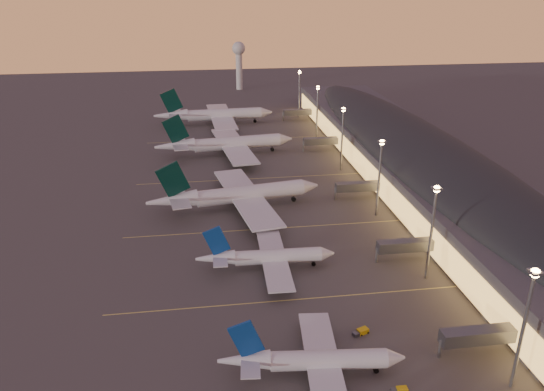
{
  "coord_description": "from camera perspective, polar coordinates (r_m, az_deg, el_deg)",
  "views": [
    {
      "loc": [
        -20.77,
        -112.62,
        72.45
      ],
      "look_at": [
        2.0,
        45.0,
        7.0
      ],
      "focal_mm": 35.0,
      "sensor_mm": 36.0,
      "label": 1
    }
  ],
  "objects": [
    {
      "name": "airliner_narrow_south",
      "position": [
        108.44,
        4.36,
        -17.28
      ],
      "size": [
        36.9,
        33.11,
        13.17
      ],
      "rotation": [
        0.0,
        0.0,
        -0.1
      ],
      "color": "silver",
      "rests_on": "ground"
    },
    {
      "name": "terminal_building",
      "position": [
        212.45,
        15.13,
        4.11
      ],
      "size": [
        56.35,
        255.0,
        17.46
      ],
      "color": "#46464A",
      "rests_on": "ground"
    },
    {
      "name": "radar_tower",
      "position": [
        377.29,
        -3.58,
        14.6
      ],
      "size": [
        9.0,
        9.0,
        32.5
      ],
      "color": "silver",
      "rests_on": "ground"
    },
    {
      "name": "baggage_tug_b",
      "position": [
        121.71,
        9.55,
        -14.26
      ],
      "size": [
        4.01,
        2.76,
        1.12
      ],
      "rotation": [
        0.0,
        0.0,
        0.38
      ],
      "color": "#E3B70D",
      "rests_on": "ground"
    },
    {
      "name": "airliner_wide_mid",
      "position": [
        234.51,
        -5.0,
        5.55
      ],
      "size": [
        61.23,
        56.18,
        19.59
      ],
      "rotation": [
        0.0,
        0.0,
        0.12
      ],
      "color": "silver",
      "rests_on": "ground"
    },
    {
      "name": "light_masts",
      "position": [
        194.38,
        9.16,
        5.65
      ],
      "size": [
        2.2,
        217.2,
        25.9
      ],
      "color": "gray",
      "rests_on": "ground"
    },
    {
      "name": "airliner_wide_far",
      "position": [
        286.03,
        -6.21,
        8.61
      ],
      "size": [
        62.92,
        57.3,
        20.14
      ],
      "rotation": [
        0.0,
        0.0,
        0.05
      ],
      "color": "silver",
      "rests_on": "ground"
    },
    {
      "name": "airliner_wide_near",
      "position": [
        178.47,
        -3.87,
        0.05
      ],
      "size": [
        59.28,
        54.65,
        19.01
      ],
      "rotation": [
        0.0,
        0.0,
        0.17
      ],
      "color": "silver",
      "rests_on": "ground"
    },
    {
      "name": "ground",
      "position": [
        135.51,
        1.91,
        -9.99
      ],
      "size": [
        700.0,
        700.0,
        0.0
      ],
      "primitive_type": "plane",
      "color": "#464441"
    },
    {
      "name": "lane_markings",
      "position": [
        170.21,
        -0.43,
        -2.85
      ],
      "size": [
        90.0,
        180.36,
        0.0
      ],
      "color": "#D8C659",
      "rests_on": "ground"
    },
    {
      "name": "baggage_tug_a",
      "position": [
        109.25,
        13.59,
        -19.67
      ],
      "size": [
        3.19,
        1.48,
        0.94
      ],
      "rotation": [
        0.0,
        0.0,
        -0.03
      ],
      "color": "#E3B70D",
      "rests_on": "ground"
    },
    {
      "name": "airliner_narrow_north",
      "position": [
        142.39,
        -0.63,
        -6.64
      ],
      "size": [
        37.32,
        33.27,
        13.36
      ],
      "rotation": [
        0.0,
        0.0,
        -0.03
      ],
      "color": "silver",
      "rests_on": "ground"
    }
  ]
}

